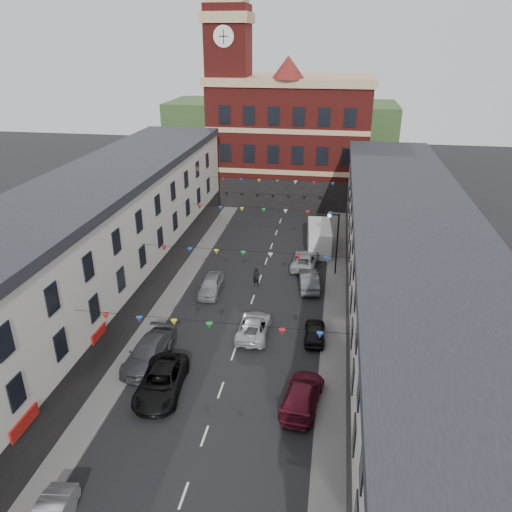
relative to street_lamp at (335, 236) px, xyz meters
The scene contains 19 objects.
ground 15.94m from the street_lamp, 115.07° to the right, with size 160.00×160.00×0.00m, color black.
pavement_left 18.43m from the street_lamp, 138.26° to the right, with size 1.80×64.00×0.15m, color #605E5B.
pavement_right 12.60m from the street_lamp, 88.33° to the right, with size 1.80×64.00×0.15m, color #605E5B.
terrace_left 22.52m from the street_lamp, 144.66° to the right, with size 8.40×56.00×10.70m.
terrace_right 14.04m from the street_lamp, 68.09° to the right, with size 8.40×56.00×9.70m.
civic_building 25.18m from the street_lamp, 105.30° to the left, with size 20.60×13.30×18.50m.
clock_tower 27.57m from the street_lamp, 123.79° to the left, with size 5.60×5.60×30.00m.
distant_hill 49.16m from the street_lamp, 102.40° to the left, with size 40.00×14.00×10.00m, color #2D5226.
street_lamp is the anchor object (origin of this frame).
car_left_c 21.56m from the street_lamp, 118.42° to the right, with size 2.58×5.59×1.55m, color black.
car_left_d 20.20m from the street_lamp, 127.15° to the right, with size 2.22×5.46×1.58m, color #42454A.
car_left_e 12.03m from the street_lamp, 152.67° to the right, with size 1.77×4.39×1.50m, color gray.
car_right_c 18.84m from the street_lamp, 94.34° to the right, with size 2.08×5.12×1.49m, color maroon.
car_right_d 11.72m from the street_lamp, 95.35° to the right, with size 1.50×3.72×1.27m, color black.
car_right_e 4.79m from the street_lamp, 123.98° to the right, with size 1.62×4.64×1.53m, color #53565C.
car_right_f 4.38m from the street_lamp, 153.81° to the left, with size 2.36×5.12×1.42m, color #A6A8AB.
moving_car 12.98m from the street_lamp, 116.24° to the right, with size 2.25×4.89×1.36m, color #B9BAC0.
white_van 6.63m from the street_lamp, 104.90° to the left, with size 2.28×5.93×2.62m, color silver.
pedestrian 8.09m from the street_lamp, 151.96° to the right, with size 0.66×0.43×1.80m, color black.
Camera 1 is at (6.29, -28.66, 20.37)m, focal length 35.00 mm.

